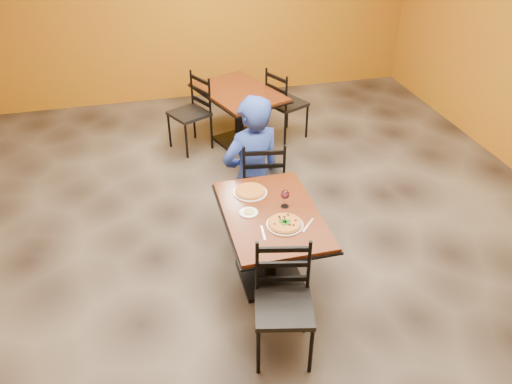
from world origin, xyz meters
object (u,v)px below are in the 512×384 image
object	(u,v)px
plate_far	(250,192)
chair_main_near	(284,308)
side_plate	(249,213)
wine_glass	(285,198)
plate_main	(285,225)
pizza_main	(285,223)
pizza_far	(250,191)
diner	(252,160)
chair_second_left	(189,114)
chair_second_right	(287,104)
table_second	(239,104)
table_main	(271,231)
chair_main_far	(262,178)

from	to	relation	value
plate_far	chair_main_near	bearing A→B (deg)	-91.51
chair_main_near	side_plate	world-z (taller)	chair_main_near
chair_main_near	wine_glass	bearing A→B (deg)	86.14
plate_main	pizza_main	distance (m)	0.02
pizza_far	side_plate	xyz separation A→B (m)	(-0.09, -0.30, -0.02)
diner	plate_main	bearing A→B (deg)	74.15
chair_second_left	plate_far	bearing A→B (deg)	-20.65
chair_main_near	chair_second_right	world-z (taller)	chair_second_right
chair_main_near	chair_second_left	xyz separation A→B (m)	(-0.21, 3.58, 0.01)
diner	pizza_far	world-z (taller)	diner
diner	pizza_far	size ratio (longest dim) A/B	5.02
chair_main_near	plate_main	distance (m)	0.73
chair_main_near	side_plate	xyz separation A→B (m)	(-0.06, 0.89, 0.28)
table_second	chair_main_near	size ratio (longest dim) A/B	1.53
chair_second_right	pizza_far	size ratio (longest dim) A/B	3.52
diner	plate_main	world-z (taller)	diner
pizza_main	side_plate	bearing A→B (deg)	136.12
pizza_main	chair_main_near	bearing A→B (deg)	-106.77
table_main	table_second	bearing A→B (deg)	83.36
diner	side_plate	bearing A→B (deg)	59.57
chair_second_left	side_plate	world-z (taller)	chair_second_left
table_main	chair_second_right	xyz separation A→B (m)	(0.99, 2.73, -0.06)
chair_second_left	wine_glass	world-z (taller)	chair_second_left
chair_main_near	chair_main_far	xyz separation A→B (m)	(0.31, 1.81, 0.01)
table_main	plate_main	xyz separation A→B (m)	(0.06, -0.20, 0.20)
side_plate	wine_glass	bearing A→B (deg)	3.54
chair_main_near	side_plate	size ratio (longest dim) A/B	6.00
chair_main_far	pizza_main	bearing A→B (deg)	93.35
wine_glass	chair_second_left	bearing A→B (deg)	100.33
plate_far	side_plate	world-z (taller)	same
wine_glass	chair_main_far	bearing A→B (deg)	87.85
chair_second_right	plate_main	world-z (taller)	chair_second_right
table_main	table_second	distance (m)	2.75
diner	pizza_main	xyz separation A→B (m)	(-0.02, -1.21, 0.07)
table_main	pizza_main	distance (m)	0.30
table_main	chair_second_left	size ratio (longest dim) A/B	1.25
pizza_main	wine_glass	world-z (taller)	wine_glass
table_main	diner	distance (m)	1.03
pizza_far	side_plate	size ratio (longest dim) A/B	1.75
table_main	chair_second_left	bearing A→B (deg)	97.28
table_second	diner	distance (m)	1.74
table_second	chair_second_right	xyz separation A→B (m)	(0.67, 0.00, -0.07)
chair_main_far	plate_far	bearing A→B (deg)	74.90
chair_second_left	wine_glass	size ratio (longest dim) A/B	5.46
side_plate	chair_main_near	bearing A→B (deg)	-86.42
chair_second_left	chair_main_near	bearing A→B (deg)	-23.09
table_main	chair_main_far	world-z (taller)	chair_main_far
table_second	side_plate	world-z (taller)	side_plate
side_plate	plate_main	bearing A→B (deg)	-43.88
pizza_far	wine_glass	distance (m)	0.38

